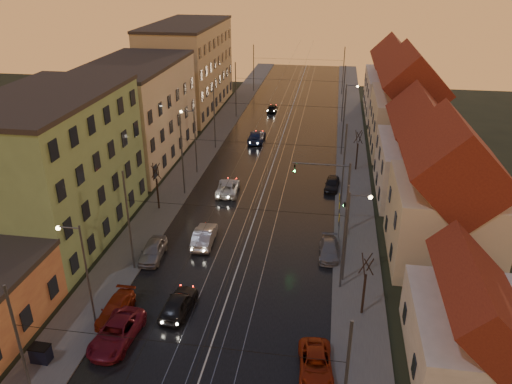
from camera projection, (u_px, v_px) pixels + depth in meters
The scene contains 47 objects.
ground at pixel (208, 356), 32.94m from camera, with size 160.00×160.00×0.00m, color black.
road at pixel (278, 149), 68.70m from camera, with size 16.00×120.00×0.04m, color black.
sidewalk_left at pixel (207, 145), 70.09m from camera, with size 4.00×120.00×0.15m, color #4C4C4C.
sidewalk_right at pixel (352, 153), 67.27m from camera, with size 4.00×120.00×0.15m, color #4C4C4C.
tram_rail_0 at pixel (262, 148), 69.00m from camera, with size 0.06×120.00×0.03m, color gray.
tram_rail_1 at pixel (272, 149), 68.79m from camera, with size 0.06×120.00×0.03m, color gray.
tram_rail_2 at pixel (284, 149), 68.58m from camera, with size 0.06×120.00×0.03m, color gray.
tram_rail_3 at pixel (294, 150), 68.38m from camera, with size 0.06×120.00×0.03m, color gray.
apartment_left_1 at pixel (54, 170), 45.17m from camera, with size 10.00×18.00×13.00m, color #6E915C.
apartment_left_2 at pixel (136, 113), 63.27m from camera, with size 10.00×20.00×12.00m, color #C3BC96.
apartment_left_3 at pixel (188, 68), 84.30m from camera, with size 10.00×24.00×14.00m, color tan.
house_right_0 at pixel (479, 328), 31.09m from camera, with size 8.16×10.20×5.80m.
house_right_1 at pixel (446, 201), 41.64m from camera, with size 8.67×10.20×10.80m.
house_right_2 at pixel (423, 155), 53.61m from camera, with size 9.18×12.24×9.20m.
house_right_3 at pixel (408, 107), 66.53m from camera, with size 9.18×14.28×11.50m.
house_right_4 at pixel (395, 83), 82.94m from camera, with size 9.18×16.32×10.00m.
catenary_pole_l_0 at pixel (22, 354), 26.88m from camera, with size 0.16×0.16×9.00m, color #595B60.
catenary_pole_l_1 at pixel (129, 222), 40.29m from camera, with size 0.16×0.16×9.00m, color #595B60.
catenary_pole_r_1 at pixel (344, 239), 37.86m from camera, with size 0.16×0.16×9.00m, color #595B60.
catenary_pole_l_2 at pixel (182, 156), 53.71m from camera, with size 0.16×0.16×9.00m, color #595B60.
catenary_pole_r_2 at pixel (344, 166), 51.28m from camera, with size 0.16×0.16×9.00m, color #595B60.
catenary_pole_l_3 at pixel (214, 117), 67.12m from camera, with size 0.16×0.16×9.00m, color #595B60.
catenary_pole_r_3 at pixel (344, 123), 64.69m from camera, with size 0.16×0.16×9.00m, color #595B60.
catenary_pole_l_4 at pixel (236, 90), 80.53m from camera, with size 0.16×0.16×9.00m, color #595B60.
catenary_pole_r_4 at pixel (343, 95), 78.10m from camera, with size 0.16×0.16×9.00m, color #595B60.
catenary_pole_l_5 at pixel (254, 68), 96.62m from camera, with size 0.16×0.16×9.00m, color #595B60.
catenary_pole_r_5 at pixel (343, 71), 94.19m from camera, with size 0.16×0.16×9.00m, color #595B60.
street_lamp_0 at pixel (82, 266), 33.94m from camera, with size 1.75×0.32×8.00m.
street_lamp_1 at pixel (351, 229), 38.52m from camera, with size 1.75×0.32×8.00m.
street_lamp_2 at pixel (193, 135), 58.98m from camera, with size 1.75×0.32×8.00m.
street_lamp_3 at pixel (347, 106), 70.71m from camera, with size 1.75×0.32×8.00m.
traffic_light_mast at pixel (337, 189), 45.95m from camera, with size 5.30×0.32×7.20m.
bare_tree_0 at pixel (157, 188), 51.21m from camera, with size 1.09×1.09×5.11m.
bare_tree_1 at pixel (365, 286), 35.81m from camera, with size 1.09×1.09×5.11m.
bare_tree_2 at pixel (357, 151), 60.82m from camera, with size 1.09×1.09×5.11m.
driving_car_0 at pixel (179, 303), 36.83m from camera, with size 1.80×4.47×1.52m, color black.
driving_car_1 at pixel (204, 236), 45.70m from camera, with size 1.68×4.80×1.58m, color #A9A9AE.
driving_car_2 at pixel (228, 187), 55.60m from camera, with size 2.31×5.01×1.39m, color silver.
driving_car_3 at pixel (257, 136), 71.30m from camera, with size 2.17×5.33×1.55m, color navy.
driving_car_4 at pixel (272, 108), 85.20m from camera, with size 1.50×3.74×1.27m, color black.
parked_left_1 at pixel (117, 333), 33.95m from camera, with size 2.41×5.23×1.45m, color maroon.
parked_left_2 at pixel (116, 309), 36.37m from camera, with size 1.78×4.37×1.27m, color maroon.
parked_left_3 at pixel (153, 250), 43.49m from camera, with size 1.76×4.39×1.49m, color gray.
parked_right_0 at pixel (316, 364), 31.44m from camera, with size 2.10×4.56×1.27m, color #98280F.
parked_right_1 at pixel (329, 250), 43.85m from camera, with size 1.70×4.18×1.21m, color gray.
parked_right_2 at pixel (332, 184), 56.57m from camera, with size 1.54×3.82×1.30m, color black.
dumpster at pixel (41, 354), 32.18m from camera, with size 1.20×0.80×1.10m, color black.
Camera 1 is at (7.10, -24.39, 23.85)m, focal length 35.00 mm.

